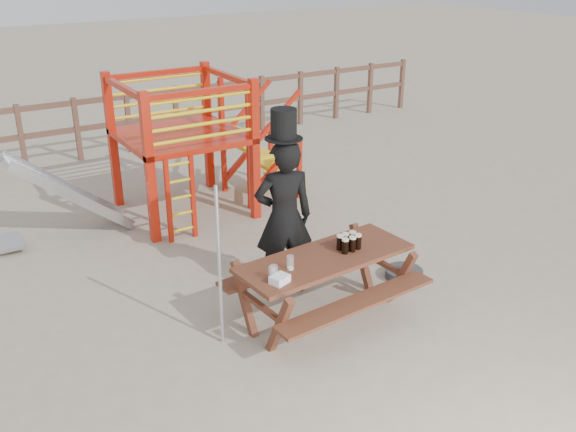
# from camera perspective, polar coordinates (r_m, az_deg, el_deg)

# --- Properties ---
(ground) EXTENTS (60.00, 60.00, 0.00)m
(ground) POSITION_cam_1_polar(r_m,az_deg,el_deg) (7.16, 1.12, -9.31)
(ground) COLOR tan
(ground) RESTS_ON ground
(back_fence) EXTENTS (15.09, 0.09, 1.20)m
(back_fence) POSITION_cam_1_polar(r_m,az_deg,el_deg) (12.88, -16.15, 8.30)
(back_fence) COLOR brown
(back_fence) RESTS_ON ground
(playground_fort) EXTENTS (4.71, 1.84, 2.10)m
(playground_fort) POSITION_cam_1_polar(r_m,az_deg,el_deg) (9.70, -9.80, 6.23)
(playground_fort) COLOR #B81E0C
(playground_fort) RESTS_ON ground
(picnic_table) EXTENTS (2.05, 1.49, 0.76)m
(picnic_table) POSITION_cam_1_polar(r_m,az_deg,el_deg) (7.00, 3.30, -5.62)
(picnic_table) COLOR brown
(picnic_table) RESTS_ON ground
(man_with_hat) EXTENTS (0.78, 0.62, 2.21)m
(man_with_hat) POSITION_cam_1_polar(r_m,az_deg,el_deg) (7.32, -0.37, 0.22)
(man_with_hat) COLOR black
(man_with_hat) RESTS_ON ground
(metal_pole) EXTENTS (0.04, 0.04, 1.74)m
(metal_pole) POSITION_cam_1_polar(r_m,az_deg,el_deg) (6.41, -6.11, -4.60)
(metal_pole) COLOR #B2B2B7
(metal_pole) RESTS_ON ground
(parasol_base) EXTENTS (0.47, 0.47, 0.20)m
(parasol_base) POSITION_cam_1_polar(r_m,az_deg,el_deg) (8.12, 10.27, -5.05)
(parasol_base) COLOR #343438
(parasol_base) RESTS_ON ground
(paper_bag) EXTENTS (0.22, 0.19, 0.08)m
(paper_bag) POSITION_cam_1_polar(r_m,az_deg,el_deg) (6.32, -0.74, -5.65)
(paper_bag) COLOR white
(paper_bag) RESTS_ON picnic_table
(stout_pints) EXTENTS (0.26, 0.19, 0.17)m
(stout_pints) POSITION_cam_1_polar(r_m,az_deg,el_deg) (7.00, 5.43, -2.32)
(stout_pints) COLOR black
(stout_pints) RESTS_ON picnic_table
(empty_glasses) EXTENTS (0.35, 0.18, 0.15)m
(empty_glasses) POSITION_cam_1_polar(r_m,az_deg,el_deg) (6.43, -0.80, -4.82)
(empty_glasses) COLOR silver
(empty_glasses) RESTS_ON picnic_table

